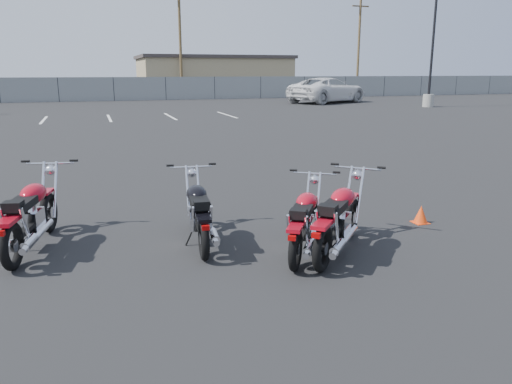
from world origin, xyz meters
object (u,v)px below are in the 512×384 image
object	(u,v)px
motorcycle_third_red	(339,219)
motorcycle_front_red	(31,215)
motorcycle_rear_red	(305,221)
white_van	(328,83)
motorcycle_second_black	(199,213)

from	to	relation	value
motorcycle_third_red	motorcycle_front_red	bearing A→B (deg)	159.67
motorcycle_front_red	motorcycle_third_red	distance (m)	3.96
motorcycle_rear_red	motorcycle_front_red	bearing A→B (deg)	159.69
motorcycle_front_red	motorcycle_third_red	world-z (taller)	motorcycle_front_red
white_van	motorcycle_front_red	bearing A→B (deg)	121.47
motorcycle_rear_red	motorcycle_third_red	bearing A→B (deg)	-20.51
motorcycle_rear_red	white_van	bearing A→B (deg)	63.22
motorcycle_third_red	motorcycle_rear_red	size ratio (longest dim) A/B	1.00
motorcycle_second_black	motorcycle_rear_red	distance (m)	1.44
motorcycle_front_red	motorcycle_second_black	xyz separation A→B (m)	(2.11, -0.44, -0.04)
motorcycle_front_red	motorcycle_third_red	xyz separation A→B (m)	(3.72, -1.38, -0.01)
motorcycle_front_red	motorcycle_rear_red	size ratio (longest dim) A/B	1.19
motorcycle_third_red	white_van	world-z (taller)	white_van
motorcycle_front_red	motorcycle_third_red	bearing A→B (deg)	-20.33
motorcycle_second_black	white_van	xyz separation A→B (m)	(15.29, 27.14, 0.99)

